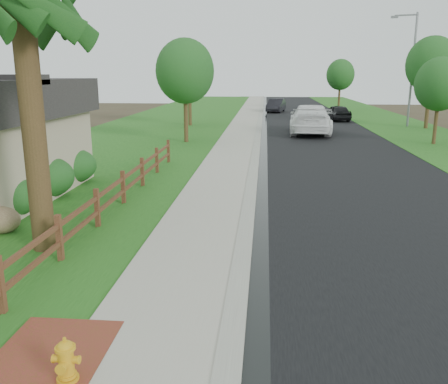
# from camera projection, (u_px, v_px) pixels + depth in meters

# --- Properties ---
(ground) EXTENTS (120.00, 120.00, 0.00)m
(ground) POSITION_uv_depth(u_px,v_px,m) (207.00, 338.00, 7.52)
(ground) COLOR #3D3121
(road) EXTENTS (8.00, 90.00, 0.02)m
(road) POSITION_uv_depth(u_px,v_px,m) (308.00, 122.00, 40.96)
(road) COLOR black
(road) RESTS_ON ground
(curb) EXTENTS (0.40, 90.00, 0.12)m
(curb) POSITION_uv_depth(u_px,v_px,m) (260.00, 121.00, 41.30)
(curb) COLOR gray
(curb) RESTS_ON ground
(wet_gutter) EXTENTS (0.50, 90.00, 0.00)m
(wet_gutter) POSITION_uv_depth(u_px,v_px,m) (264.00, 121.00, 41.28)
(wet_gutter) COLOR black
(wet_gutter) RESTS_ON road
(sidewalk) EXTENTS (2.20, 90.00, 0.10)m
(sidewalk) POSITION_uv_depth(u_px,v_px,m) (245.00, 121.00, 41.41)
(sidewalk) COLOR #A6A291
(sidewalk) RESTS_ON ground
(grass_strip) EXTENTS (1.60, 90.00, 0.06)m
(grass_strip) POSITION_uv_depth(u_px,v_px,m) (223.00, 121.00, 41.57)
(grass_strip) COLOR #1B4E16
(grass_strip) RESTS_ON ground
(lawn_near) EXTENTS (9.00, 90.00, 0.04)m
(lawn_near) POSITION_uv_depth(u_px,v_px,m) (165.00, 121.00, 42.01)
(lawn_near) COLOR #1B4E16
(lawn_near) RESTS_ON ground
(verge_far) EXTENTS (6.00, 90.00, 0.04)m
(verge_far) POSITION_uv_depth(u_px,v_px,m) (390.00, 122.00, 40.38)
(verge_far) COLOR #1B4E16
(verge_far) RESTS_ON ground
(brick_patch) EXTENTS (1.60, 2.40, 0.11)m
(brick_patch) POSITION_uv_depth(u_px,v_px,m) (45.00, 365.00, 6.73)
(brick_patch) COLOR brown
(brick_patch) RESTS_ON ground
(ranch_fence) EXTENTS (0.12, 16.92, 1.10)m
(ranch_fence) POSITION_uv_depth(u_px,v_px,m) (111.00, 195.00, 13.86)
(ranch_fence) COLOR #452617
(ranch_fence) RESTS_ON ground
(palm_tree) EXTENTS (3.60, 3.60, 6.60)m
(palm_tree) POSITION_uv_depth(u_px,v_px,m) (21.00, 2.00, 9.92)
(palm_tree) COLOR #3C2F18
(palm_tree) RESTS_ON ground
(fire_hydrant) EXTENTS (0.41, 0.33, 0.64)m
(fire_hydrant) POSITION_uv_depth(u_px,v_px,m) (66.00, 361.00, 6.24)
(fire_hydrant) COLOR gold
(fire_hydrant) RESTS_ON sidewalk
(white_suv) EXTENTS (3.22, 7.01, 1.99)m
(white_suv) POSITION_uv_depth(u_px,v_px,m) (310.00, 119.00, 32.75)
(white_suv) COLOR white
(white_suv) RESTS_ON road
(dark_car_mid) EXTENTS (2.25, 4.26, 1.38)m
(dark_car_mid) POSITION_uv_depth(u_px,v_px,m) (337.00, 113.00, 41.93)
(dark_car_mid) COLOR black
(dark_car_mid) RESTS_ON road
(dark_car_far) EXTENTS (2.29, 4.53, 1.43)m
(dark_car_far) POSITION_uv_depth(u_px,v_px,m) (276.00, 105.00, 51.11)
(dark_car_far) COLOR black
(dark_car_far) RESTS_ON road
(streetlight) EXTENTS (1.91, 0.79, 8.52)m
(streetlight) POSITION_uv_depth(u_px,v_px,m) (411.00, 63.00, 36.14)
(streetlight) COLOR gray
(streetlight) RESTS_ON ground
(boulder) EXTENTS (1.33, 1.20, 0.73)m
(boulder) POSITION_uv_depth(u_px,v_px,m) (0.00, 220.00, 12.34)
(boulder) COLOR brown
(boulder) RESTS_ON ground
(shrub_b) EXTENTS (2.42, 2.42, 1.43)m
(shrub_b) POSITION_uv_depth(u_px,v_px,m) (43.00, 177.00, 15.80)
(shrub_b) COLOR #1B4D1B
(shrub_b) RESTS_ON ground
(shrub_c) EXTENTS (2.16, 2.16, 1.23)m
(shrub_c) POSITION_uv_depth(u_px,v_px,m) (9.00, 197.00, 13.69)
(shrub_c) COLOR #1B4D1B
(shrub_c) RESTS_ON ground
(shrub_d) EXTENTS (2.44, 2.44, 1.36)m
(shrub_d) POSITION_uv_depth(u_px,v_px,m) (70.00, 166.00, 17.93)
(shrub_d) COLOR #1B4D1B
(shrub_d) RESTS_ON ground
(tree_near_left) EXTENTS (3.45, 3.45, 6.11)m
(tree_near_left) POSITION_uv_depth(u_px,v_px,m) (185.00, 71.00, 27.79)
(tree_near_left) COLOR #3C2F18
(tree_near_left) RESTS_ON ground
(tree_near_right) EXTENTS (2.79, 2.79, 5.02)m
(tree_near_right) POSITION_uv_depth(u_px,v_px,m) (440.00, 84.00, 27.09)
(tree_near_right) COLOR #3C2F18
(tree_near_right) RESTS_ON ground
(tree_mid_left) EXTENTS (3.71, 3.71, 6.63)m
(tree_mid_left) POSITION_uv_depth(u_px,v_px,m) (189.00, 67.00, 36.92)
(tree_mid_left) COLOR #3C2F18
(tree_mid_left) RESTS_ON ground
(tree_mid_right) EXTENTS (3.74, 3.74, 6.77)m
(tree_mid_right) POSITION_uv_depth(u_px,v_px,m) (432.00, 65.00, 34.78)
(tree_mid_right) COLOR #3C2F18
(tree_mid_right) RESTS_ON ground
(tree_far_right) EXTENTS (3.06, 3.06, 5.64)m
(tree_far_right) POSITION_uv_depth(u_px,v_px,m) (340.00, 75.00, 52.01)
(tree_far_right) COLOR #3C2F18
(tree_far_right) RESTS_ON ground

